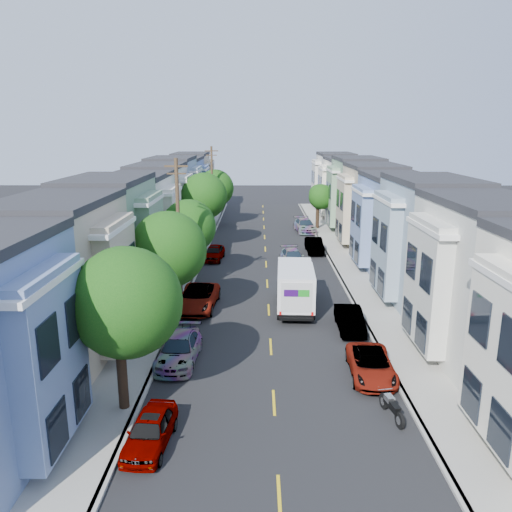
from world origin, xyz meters
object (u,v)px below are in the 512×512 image
at_px(parked_right_a, 371,365).
at_px(tree_a, 124,303).
at_px(utility_pole_far, 212,188).
at_px(parked_right_b, 350,320).
at_px(parked_right_d, 305,226).
at_px(parked_left_a, 150,431).
at_px(parked_left_d, 214,253).
at_px(lead_sedan, 293,257).
at_px(parked_right_c, 314,246).
at_px(fedex_truck, 295,285).
at_px(tree_e, 214,188).
at_px(utility_pole_near, 179,231).
at_px(parked_left_c, 198,298).
at_px(tree_c, 188,227).
at_px(parked_left_b, 179,349).
at_px(tree_far_r, 320,197).
at_px(tree_d, 203,196).
at_px(motorcycle, 391,407).
at_px(tree_b, 167,250).

bearing_deg(parked_right_a, tree_a, -161.43).
xyz_separation_m(tree_a, utility_pole_far, (0.00, 40.61, 0.16)).
bearing_deg(parked_right_b, parked_right_d, 91.02).
xyz_separation_m(parked_left_a, parked_left_d, (0.00, 28.76, 0.05)).
bearing_deg(parked_left_d, lead_sedan, -7.79).
relative_size(tree_a, parked_right_c, 1.68).
height_order(fedex_truck, parked_left_d, fedex_truck).
height_order(tree_e, parked_left_a, tree_e).
bearing_deg(parked_left_a, utility_pole_near, 99.33).
bearing_deg(parked_left_c, parked_right_c, 62.65).
bearing_deg(tree_c, parked_right_a, -54.83).
height_order(parked_left_d, parked_right_c, parked_right_c).
height_order(parked_left_b, parked_right_a, parked_left_b).
bearing_deg(tree_far_r, parked_right_b, -93.53).
bearing_deg(parked_right_a, tree_d, 115.51).
relative_size(parked_left_b, parked_right_c, 1.08).
relative_size(utility_pole_far, motorcycle, 4.45).
height_order(utility_pole_far, lead_sedan, utility_pole_far).
xyz_separation_m(parked_left_a, parked_right_c, (9.80, 31.68, 0.08)).
height_order(tree_e, parked_left_c, tree_e).
height_order(tree_far_r, parked_right_a, tree_far_r).
distance_m(parked_left_b, parked_right_b, 10.72).
bearing_deg(tree_c, parked_right_d, 61.64).
xyz_separation_m(tree_far_r, utility_pole_near, (-13.19, -26.83, 1.15)).
distance_m(parked_left_c, motorcycle, 16.68).
distance_m(fedex_truck, parked_right_c, 16.51).
xyz_separation_m(parked_left_a, parked_right_b, (9.80, 11.64, 0.04)).
relative_size(tree_b, parked_right_c, 1.66).
height_order(tree_d, tree_far_r, tree_d).
bearing_deg(utility_pole_near, tree_d, 90.01).
height_order(lead_sedan, parked_left_c, parked_left_c).
bearing_deg(utility_pole_far, tree_far_r, 3.60).
distance_m(tree_a, tree_b, 9.90).
distance_m(fedex_truck, parked_left_c, 6.78).
distance_m(tree_a, tree_c, 19.00).
relative_size(tree_d, parked_right_d, 1.54).
bearing_deg(tree_far_r, utility_pole_far, -176.40).
relative_size(utility_pole_near, parked_right_b, 2.42).
bearing_deg(tree_c, parked_right_c, 42.11).
bearing_deg(parked_right_c, parked_right_b, -91.27).
height_order(tree_b, lead_sedan, tree_b).
height_order(tree_a, parked_right_b, tree_a).
bearing_deg(tree_a, parked_left_b, 73.53).
bearing_deg(lead_sedan, parked_left_a, -110.65).
relative_size(tree_a, motorcycle, 3.27).
bearing_deg(lead_sedan, tree_e, 108.88).
bearing_deg(parked_right_b, tree_c, 139.51).
bearing_deg(parked_left_a, parked_right_b, 54.58).
xyz_separation_m(lead_sedan, parked_right_a, (2.49, -21.45, -0.04)).
xyz_separation_m(tree_e, parked_right_a, (11.20, -40.62, -4.21)).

